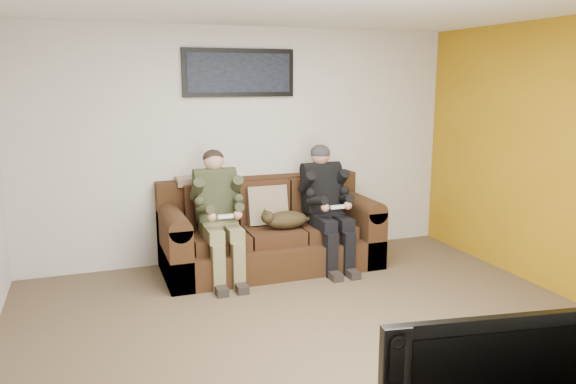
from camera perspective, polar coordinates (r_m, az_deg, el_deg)
name	(u,v)px	position (r m, az deg, el deg)	size (l,w,h in m)	color
floor	(323,336)	(4.67, 3.54, -14.43)	(5.00, 5.00, 0.00)	brown
wall_back	(245,145)	(6.37, -4.40, 4.77)	(5.00, 5.00, 0.00)	beige
wall_front	(556,271)	(2.44, 25.57, -7.28)	(5.00, 5.00, 0.00)	beige
accent_wall_right	(576,161)	(5.73, 27.23, 2.78)	(4.50, 4.50, 0.00)	#AC7C11
sofa	(268,234)	(6.20, -2.00, -4.27)	(2.32, 1.00, 0.95)	#382111
throw_pillow	(267,205)	(6.16, -2.14, -1.34)	(0.44, 0.13, 0.42)	#8A785A
throw_blanket	(198,181)	(6.18, -9.10, 1.15)	(0.47, 0.23, 0.08)	tan
person_left	(218,207)	(5.77, -7.09, -1.56)	(0.51, 0.87, 1.32)	olive
person_right	(326,199)	(6.14, 3.86, -0.67)	(0.51, 0.86, 1.33)	black
cat	(285,220)	(5.98, -0.34, -2.81)	(0.66, 0.26, 0.24)	#43351A
framed_poster	(239,73)	(6.28, -4.99, 11.97)	(1.25, 0.05, 0.52)	black
television	(488,373)	(2.85, 19.66, -16.90)	(1.13, 0.15, 0.65)	black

